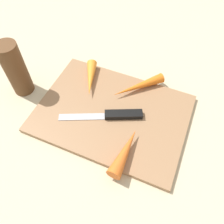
{
  "coord_description": "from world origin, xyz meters",
  "views": [
    {
      "loc": [
        0.13,
        -0.3,
        0.47
      ],
      "look_at": [
        0.0,
        0.0,
        0.01
      ],
      "focal_mm": 37.15,
      "sensor_mm": 36.0,
      "label": 1
    }
  ],
  "objects_px": {
    "pepper_grinder": "(16,69)",
    "knife": "(118,115)",
    "carrot_shortest": "(91,78)",
    "carrot_medium": "(125,152)",
    "cutting_board": "(112,113)",
    "carrot_longest": "(138,86)"
  },
  "relations": [
    {
      "from": "carrot_medium",
      "to": "pepper_grinder",
      "type": "height_order",
      "value": "pepper_grinder"
    },
    {
      "from": "carrot_medium",
      "to": "knife",
      "type": "bearing_deg",
      "value": 33.9
    },
    {
      "from": "knife",
      "to": "carrot_shortest",
      "type": "relative_size",
      "value": 1.68
    },
    {
      "from": "carrot_medium",
      "to": "carrot_shortest",
      "type": "xyz_separation_m",
      "value": [
        -0.16,
        0.16,
        -0.0
      ]
    },
    {
      "from": "carrot_longest",
      "to": "knife",
      "type": "bearing_deg",
      "value": 33.05
    },
    {
      "from": "carrot_longest",
      "to": "carrot_medium",
      "type": "bearing_deg",
      "value": 53.14
    },
    {
      "from": "knife",
      "to": "carrot_longest",
      "type": "xyz_separation_m",
      "value": [
        0.02,
        0.1,
        0.01
      ]
    },
    {
      "from": "cutting_board",
      "to": "carrot_medium",
      "type": "distance_m",
      "value": 0.12
    },
    {
      "from": "cutting_board",
      "to": "carrot_medium",
      "type": "height_order",
      "value": "carrot_medium"
    },
    {
      "from": "pepper_grinder",
      "to": "knife",
      "type": "bearing_deg",
      "value": 1.75
    },
    {
      "from": "carrot_shortest",
      "to": "carrot_medium",
      "type": "bearing_deg",
      "value": 22.6
    },
    {
      "from": "knife",
      "to": "pepper_grinder",
      "type": "bearing_deg",
      "value": -22.69
    },
    {
      "from": "carrot_shortest",
      "to": "carrot_longest",
      "type": "bearing_deg",
      "value": 78.5
    },
    {
      "from": "cutting_board",
      "to": "carrot_shortest",
      "type": "xyz_separation_m",
      "value": [
        -0.09,
        0.07,
        0.02
      ]
    },
    {
      "from": "knife",
      "to": "carrot_longest",
      "type": "bearing_deg",
      "value": -123.76
    },
    {
      "from": "knife",
      "to": "pepper_grinder",
      "type": "distance_m",
      "value": 0.27
    },
    {
      "from": "carrot_shortest",
      "to": "cutting_board",
      "type": "bearing_deg",
      "value": 30.6
    },
    {
      "from": "knife",
      "to": "carrot_shortest",
      "type": "xyz_separation_m",
      "value": [
        -0.11,
        0.08,
        0.01
      ]
    },
    {
      "from": "carrot_medium",
      "to": "pepper_grinder",
      "type": "bearing_deg",
      "value": 79.32
    },
    {
      "from": "carrot_shortest",
      "to": "pepper_grinder",
      "type": "height_order",
      "value": "pepper_grinder"
    },
    {
      "from": "cutting_board",
      "to": "carrot_longest",
      "type": "xyz_separation_m",
      "value": [
        0.03,
        0.09,
        0.02
      ]
    },
    {
      "from": "knife",
      "to": "carrot_medium",
      "type": "xyz_separation_m",
      "value": [
        0.05,
        -0.09,
        0.01
      ]
    }
  ]
}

